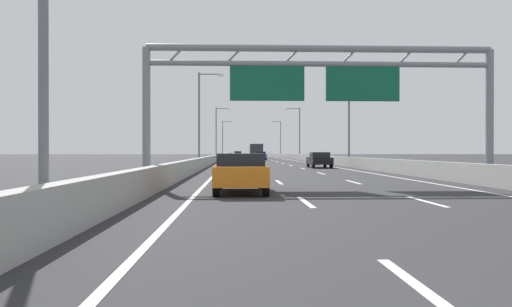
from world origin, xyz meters
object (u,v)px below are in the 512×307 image
object	(u,v)px
black_car	(319,160)
streetlamp_left_distant	(224,136)
yellow_car	(238,154)
streetlamp_left_mid	(201,113)
blue_car	(261,156)
streetlamp_right_mid	(347,113)
streetlamp_right_far	(298,130)
streetlamp_right_distant	(280,136)
orange_car	(241,172)
sign_gantry	(319,79)
box_truck	(256,151)
streetlamp_left_far	(217,130)

from	to	relation	value
black_car	streetlamp_left_distant	bearing A→B (deg)	97.41
yellow_car	streetlamp_left_mid	bearing A→B (deg)	-93.26
blue_car	black_car	bearing A→B (deg)	-84.85
streetlamp_right_mid	streetlamp_right_far	size ratio (longest dim) A/B	1.00
streetlamp_right_distant	streetlamp_left_distant	bearing A→B (deg)	180.00
orange_car	streetlamp_left_distant	bearing A→B (deg)	91.96
streetlamp_right_mid	sign_gantry	bearing A→B (deg)	-105.42
yellow_car	orange_car	size ratio (longest dim) A/B	1.06
sign_gantry	streetlamp_left_distant	xyz separation A→B (m)	(-7.41, 106.02, 0.59)
sign_gantry	blue_car	xyz separation A→B (m)	(0.19, 59.28, -4.06)
streetlamp_left_mid	streetlamp_right_distant	distance (m)	80.14
sign_gantry	black_car	bearing A→B (deg)	80.24
orange_car	blue_car	bearing A→B (deg)	86.57
streetlamp_left_distant	black_car	bearing A→B (deg)	-82.59
streetlamp_right_far	black_car	distance (m)	45.95
sign_gantry	box_truck	world-z (taller)	sign_gantry
orange_car	black_car	bearing A→B (deg)	74.18
blue_car	box_truck	size ratio (longest dim) A/B	0.51
black_car	box_truck	size ratio (longest dim) A/B	0.48
sign_gantry	streetlamp_right_distant	distance (m)	106.29
streetlamp_right_mid	streetlamp_left_far	xyz separation A→B (m)	(-14.93, 39.37, 0.00)
streetlamp_right_mid	streetlamp_right_distant	xyz separation A→B (m)	(0.00, 78.74, 0.00)
yellow_car	streetlamp_right_mid	bearing A→B (deg)	-80.47
box_truck	streetlamp_left_mid	bearing A→B (deg)	-98.98
streetlamp_right_far	orange_car	xyz separation A→B (m)	(-11.15, -71.17, -4.65)
streetlamp_right_far	streetlamp_right_distant	world-z (taller)	same
sign_gantry	streetlamp_right_distant	size ratio (longest dim) A/B	1.70
streetlamp_right_mid	blue_car	distance (m)	33.15
streetlamp_right_mid	orange_car	size ratio (longest dim) A/B	2.26
streetlamp_right_distant	box_truck	world-z (taller)	streetlamp_right_distant
sign_gantry	streetlamp_left_mid	world-z (taller)	streetlamp_left_mid
streetlamp_left_distant	black_car	xyz separation A→B (m)	(11.04, -84.91, -4.67)
yellow_car	box_truck	xyz separation A→B (m)	(3.59, -19.70, 0.85)
sign_gantry	orange_car	xyz separation A→B (m)	(-3.63, -4.52, -4.07)
streetlamp_left_far	streetlamp_right_far	xyz separation A→B (m)	(14.93, 0.00, 0.00)
streetlamp_right_far	yellow_car	xyz separation A→B (m)	(-11.15, 27.02, -4.64)
streetlamp_left_far	black_car	size ratio (longest dim) A/B	2.31
yellow_car	black_car	bearing A→B (deg)	-84.29
streetlamp_left_mid	streetlamp_left_distant	bearing A→B (deg)	90.00
streetlamp_right_far	streetlamp_right_distant	bearing A→B (deg)	90.00
streetlamp_right_distant	black_car	distance (m)	85.13
streetlamp_left_far	yellow_car	distance (m)	27.68
streetlamp_left_mid	box_truck	distance (m)	47.42
streetlamp_right_mid	streetlamp_left_far	size ratio (longest dim) A/B	1.00
streetlamp_left_mid	orange_car	world-z (taller)	streetlamp_left_mid
streetlamp_right_mid	blue_car	size ratio (longest dim) A/B	2.17
blue_car	box_truck	bearing A→B (deg)	90.88
streetlamp_right_mid	streetlamp_left_mid	bearing A→B (deg)	180.00
blue_car	orange_car	distance (m)	63.91
streetlamp_right_distant	blue_car	xyz separation A→B (m)	(-7.33, -46.74, -4.65)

